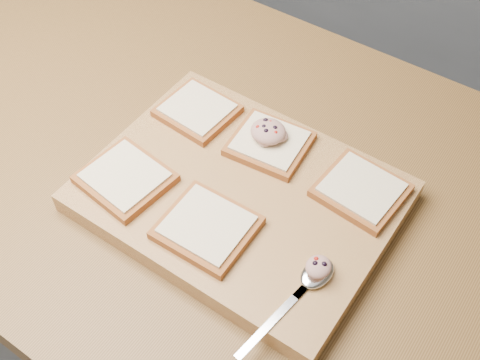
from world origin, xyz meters
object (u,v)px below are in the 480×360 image
object	(u,v)px
bread_far_center	(270,143)
spoon	(311,280)
tuna_salad_dollop	(268,131)
cutting_board	(240,196)

from	to	relation	value
bread_far_center	spoon	distance (m)	0.24
tuna_salad_dollop	spoon	xyz separation A→B (m)	(0.18, -0.17, -0.02)
tuna_salad_dollop	cutting_board	bearing A→B (deg)	-81.26
cutting_board	tuna_salad_dollop	bearing A→B (deg)	98.74
cutting_board	spoon	bearing A→B (deg)	-24.72
tuna_salad_dollop	spoon	size ratio (longest dim) A/B	0.30
cutting_board	tuna_salad_dollop	xyz separation A→B (m)	(-0.02, 0.10, 0.05)
tuna_salad_dollop	spoon	world-z (taller)	tuna_salad_dollop
spoon	cutting_board	bearing A→B (deg)	155.28
bread_far_center	tuna_salad_dollop	xyz separation A→B (m)	(-0.01, 0.00, 0.02)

